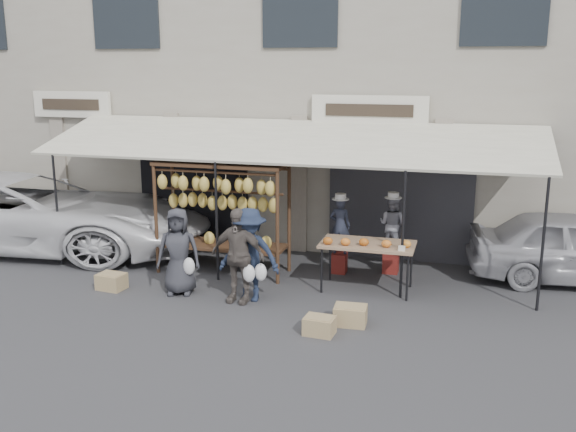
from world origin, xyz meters
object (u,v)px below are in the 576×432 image
Objects in this scene: banana_rack at (221,196)px; customer_mid at (238,255)px; produce_table at (367,245)px; crate_far at (112,281)px; vendor_right at (392,224)px; vendor_left at (340,226)px; customer_left at (178,251)px; van at (13,193)px; crate_near_b at (350,315)px; crate_near_a at (320,326)px; customer_right at (249,255)px.

customer_mid is at bearing -58.88° from banana_rack.
crate_far is at bearing -165.11° from produce_table.
vendor_right is at bearing 75.57° from produce_table.
vendor_left is (2.24, 0.64, -0.61)m from banana_rack.
van is at bearing 145.15° from customer_left.
customer_mid is 0.28× the size of van.
crate_near_b is (2.94, -1.89, -1.42)m from banana_rack.
van is at bearing 175.25° from produce_table.
vendor_right reaches higher than crate_far.
vendor_left reaches higher than produce_table.
banana_rack is 2.41m from vendor_left.
banana_rack is 3.77m from crate_near_b.
banana_rack is 0.43× the size of van.
vendor_right is 0.19× the size of van.
customer_left is at bearing -115.47° from van.
produce_table is at bearing 14.89° from crate_far.
customer_mid reaches higher than crate_near_a.
customer_right is 2.75m from crate_far.
customer_right reaches higher than crate_near_b.
customer_right is 3.60× the size of crate_near_a.
crate_near_a is (-0.68, -3.32, -0.86)m from vendor_right.
produce_table is 3.32× the size of crate_near_b.
produce_table is (2.93, -0.26, -0.71)m from banana_rack.
customer_right reaches higher than crate_far.
van is (-6.03, 1.83, 0.41)m from customer_mid.
produce_table is 3.47× the size of crate_far.
crate_near_b is at bearing -32.78° from banana_rack.
crate_near_b is at bearing 103.80° from vendor_left.
vendor_right is at bearing 17.20° from customer_left.
customer_left is at bearing -179.28° from customer_mid.
crate_near_b is (0.69, -2.53, -0.82)m from vendor_left.
customer_mid reaches higher than produce_table.
customer_right is at bearing 162.68° from crate_near_b.
vendor_right is (0.30, 1.18, 0.13)m from produce_table.
vendor_right is at bearing 78.35° from crate_near_a.
produce_table is 2.29m from crate_near_a.
crate_far is (-1.63, -1.47, -1.43)m from banana_rack.
van is (-6.20, 1.71, 0.42)m from customer_right.
crate_near_a is 0.94× the size of crate_far.
crate_near_a is (2.86, -1.07, -0.65)m from customer_left.
customer_mid is at bearing 63.93° from vendor_right.
customer_right is at bearing -13.91° from customer_left.
customer_left is at bearing 6.26° from crate_far.
vendor_left is at bearing 95.76° from crate_near_a.
produce_table is 4.77m from crate_far.
crate_near_b is at bearing 103.51° from vendor_right.
banana_rack is at bearing 136.74° from crate_near_a.
crate_far is (-4.18, 0.93, 0.01)m from crate_near_a.
produce_table is 1.22m from vendor_right.
customer_left is (-3.24, -1.07, -0.07)m from produce_table.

